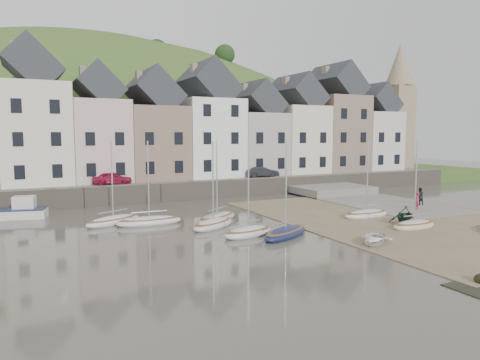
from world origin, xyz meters
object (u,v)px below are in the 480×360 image
rowboat_white (374,239)px  rowboat_green (405,215)px  car_left (112,178)px  person_red (417,200)px  sailboat_0 (113,220)px  car_right (262,172)px  person_dark (420,196)px

rowboat_white → rowboat_green: (6.16, 3.51, 0.37)m
rowboat_white → car_left: 27.00m
rowboat_white → person_red: size_ratio=1.80×
rowboat_green → car_left: size_ratio=0.67×
sailboat_0 → car_left: sailboat_0 is taller
sailboat_0 → rowboat_green: 21.36m
car_left → car_right: bearing=-78.6°
person_dark → person_red: bearing=45.7°
sailboat_0 → rowboat_green: (19.08, -9.58, 0.46)m
person_dark → sailboat_0: bearing=0.1°
sailboat_0 → rowboat_green: sailboat_0 is taller
rowboat_white → person_dark: size_ratio=1.79×
car_left → person_red: bearing=-116.2°
person_red → car_left: bearing=-57.5°
person_red → car_right: size_ratio=0.41×
rowboat_white → car_left: bearing=166.1°
person_red → person_dark: person_dark is taller
rowboat_green → person_red: bearing=96.4°
car_left → rowboat_green: bearing=-129.8°
sailboat_0 → person_red: bearing=-13.1°
person_red → car_right: (-5.62, 17.26, 1.33)m
rowboat_white → sailboat_0: bearing=-173.0°
rowboat_green → car_right: (-0.22, 21.14, 1.50)m
car_right → sailboat_0: bearing=133.7°
rowboat_white → car_right: car_right is taller
person_red → person_dark: size_ratio=1.00×
car_right → rowboat_white: bearing=178.6°
person_red → person_dark: bearing=-162.6°
rowboat_white → person_dark: bearing=85.8°
sailboat_0 → car_left: (2.08, 11.56, 1.97)m
sailboat_0 → rowboat_white: 18.39m
person_red → car_left: 28.31m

